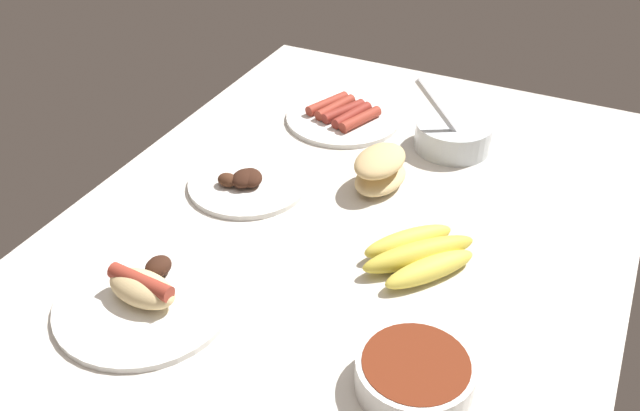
# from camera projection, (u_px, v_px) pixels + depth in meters

# --- Properties ---
(ground_plane) EXTENTS (1.20, 0.90, 0.03)m
(ground_plane) POSITION_uv_depth(u_px,v_px,m) (352.00, 224.00, 1.19)
(ground_plane) COLOR silver
(banana_bunch) EXTENTS (0.19, 0.18, 0.04)m
(banana_bunch) POSITION_uv_depth(u_px,v_px,m) (419.00, 254.00, 1.07)
(banana_bunch) COLOR #E5D14C
(banana_bunch) RESTS_ON ground_plane
(bread_stack) EXTENTS (0.13, 0.09, 0.07)m
(bread_stack) POSITION_uv_depth(u_px,v_px,m) (380.00, 169.00, 1.24)
(bread_stack) COLOR #E5C689
(bread_stack) RESTS_ON ground_plane
(plate_grilled_meat) EXTENTS (0.21, 0.21, 0.04)m
(plate_grilled_meat) POSITION_uv_depth(u_px,v_px,m) (247.00, 182.00, 1.25)
(plate_grilled_meat) COLOR white
(plate_grilled_meat) RESTS_ON ground_plane
(bowl_coleslaw) EXTENTS (0.15, 0.15, 0.15)m
(bowl_coleslaw) POSITION_uv_depth(u_px,v_px,m) (453.00, 134.00, 1.35)
(bowl_coleslaw) COLOR silver
(bowl_coleslaw) RESTS_ON ground_plane
(plate_hotdog_assembled) EXTENTS (0.26, 0.26, 0.06)m
(plate_hotdog_assembled) POSITION_uv_depth(u_px,v_px,m) (144.00, 296.00, 1.00)
(plate_hotdog_assembled) COLOR white
(plate_hotdog_assembled) RESTS_ON ground_plane
(plate_sausages) EXTENTS (0.24, 0.24, 0.03)m
(plate_sausages) POSITION_uv_depth(u_px,v_px,m) (343.00, 116.00, 1.46)
(plate_sausages) COLOR white
(plate_sausages) RESTS_ON ground_plane
(bowl_chili) EXTENTS (0.15, 0.15, 0.04)m
(bowl_chili) POSITION_uv_depth(u_px,v_px,m) (415.00, 373.00, 0.88)
(bowl_chili) COLOR white
(bowl_chili) RESTS_ON ground_plane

